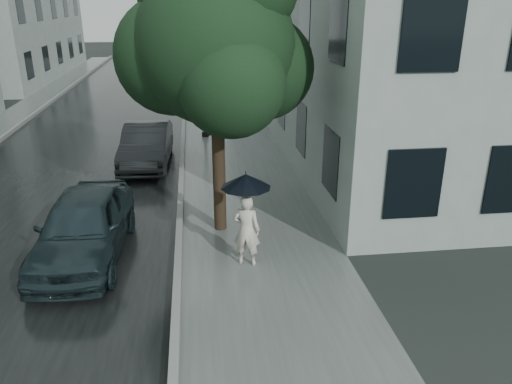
{
  "coord_description": "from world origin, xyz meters",
  "views": [
    {
      "loc": [
        -1.11,
        -7.63,
        5.15
      ],
      "look_at": [
        0.13,
        2.18,
        1.3
      ],
      "focal_mm": 35.0,
      "sensor_mm": 36.0,
      "label": 1
    }
  ],
  "objects": [
    {
      "name": "umbrella",
      "position": [
        -0.16,
        1.49,
        1.82
      ],
      "size": [
        1.2,
        1.2,
        1.07
      ],
      "rotation": [
        0.0,
        0.0,
        -0.22
      ],
      "color": "black",
      "rests_on": "ground"
    },
    {
      "name": "building_near",
      "position": [
        5.47,
        19.5,
        4.5
      ],
      "size": [
        7.02,
        36.0,
        9.0
      ],
      "color": "#8F9C96",
      "rests_on": "ground"
    },
    {
      "name": "car_far",
      "position": [
        -2.7,
        8.46,
        0.67
      ],
      "size": [
        1.58,
        4.11,
        1.34
      ],
      "primitive_type": "imported",
      "rotation": [
        0.0,
        0.0,
        -0.04
      ],
      "color": "#222427",
      "rests_on": "ground"
    },
    {
      "name": "sidewalk",
      "position": [
        0.25,
        12.0,
        0.0
      ],
      "size": [
        3.5,
        60.0,
        0.01
      ],
      "primitive_type": "cube",
      "color": "slate",
      "rests_on": "ground"
    },
    {
      "name": "kerb_near",
      "position": [
        -1.57,
        12.0,
        0.07
      ],
      "size": [
        0.15,
        60.0,
        0.15
      ],
      "primitive_type": "cube",
      "color": "slate",
      "rests_on": "ground"
    },
    {
      "name": "pedestrian",
      "position": [
        -0.16,
        1.45,
        0.77
      ],
      "size": [
        0.64,
        0.52,
        1.52
      ],
      "primitive_type": "imported",
      "rotation": [
        0.0,
        0.0,
        2.83
      ],
      "color": "beige",
      "rests_on": "sidewalk"
    },
    {
      "name": "street_tree",
      "position": [
        -0.6,
        3.36,
        4.27
      ],
      "size": [
        4.4,
        3.99,
        6.42
      ],
      "color": "#332619",
      "rests_on": "ground"
    },
    {
      "name": "asphalt_road",
      "position": [
        -5.08,
        12.0,
        0.0
      ],
      "size": [
        6.85,
        60.0,
        0.0
      ],
      "primitive_type": "cube",
      "color": "black",
      "rests_on": "ground"
    },
    {
      "name": "lamp_post",
      "position": [
        -0.84,
        11.78,
        3.12
      ],
      "size": [
        0.82,
        0.47,
        5.47
      ],
      "rotation": [
        0.0,
        0.0,
        0.32
      ],
      "color": "black",
      "rests_on": "ground"
    },
    {
      "name": "car_near",
      "position": [
        -3.5,
        2.19,
        0.71
      ],
      "size": [
        1.84,
        4.2,
        1.41
      ],
      "primitive_type": "imported",
      "rotation": [
        0.0,
        0.0,
        -0.04
      ],
      "color": "#19272B",
      "rests_on": "ground"
    },
    {
      "name": "building_far_b",
      "position": [
        -13.77,
        30.0,
        4.0
      ],
      "size": [
        7.02,
        18.0,
        8.0
      ],
      "color": "#8F9C96",
      "rests_on": "ground"
    },
    {
      "name": "ground",
      "position": [
        0.0,
        0.0,
        0.0
      ],
      "size": [
        120.0,
        120.0,
        0.0
      ],
      "primitive_type": "plane",
      "color": "black",
      "rests_on": "ground"
    }
  ]
}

